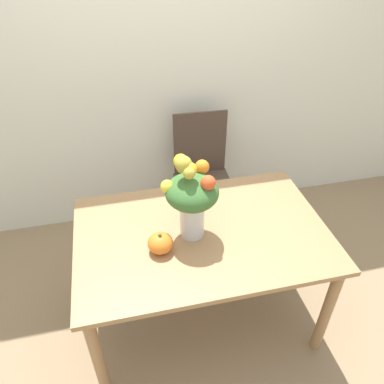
# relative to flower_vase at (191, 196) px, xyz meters

# --- Properties ---
(ground_plane) EXTENTS (12.00, 12.00, 0.00)m
(ground_plane) POSITION_rel_flower_vase_xyz_m (0.06, -0.01, -0.97)
(ground_plane) COLOR #8E7556
(wall_back) EXTENTS (8.00, 0.06, 2.70)m
(wall_back) POSITION_rel_flower_vase_xyz_m (0.06, 1.14, 0.38)
(wall_back) COLOR silver
(wall_back) RESTS_ON ground_plane
(dining_table) EXTENTS (1.36, 0.89, 0.72)m
(dining_table) POSITION_rel_flower_vase_xyz_m (0.06, -0.01, -0.34)
(dining_table) COLOR #9E754C
(dining_table) RESTS_ON ground_plane
(flower_vase) EXTENTS (0.28, 0.33, 0.48)m
(flower_vase) POSITION_rel_flower_vase_xyz_m (0.00, 0.00, 0.00)
(flower_vase) COLOR silver
(flower_vase) RESTS_ON dining_table
(pumpkin) EXTENTS (0.13, 0.13, 0.12)m
(pumpkin) POSITION_rel_flower_vase_xyz_m (-0.18, -0.09, -0.19)
(pumpkin) COLOR orange
(pumpkin) RESTS_ON dining_table
(dining_chair_near_window) EXTENTS (0.44, 0.44, 0.96)m
(dining_chair_near_window) POSITION_rel_flower_vase_xyz_m (0.28, 0.82, -0.48)
(dining_chair_near_window) COLOR #47382D
(dining_chair_near_window) RESTS_ON ground_plane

